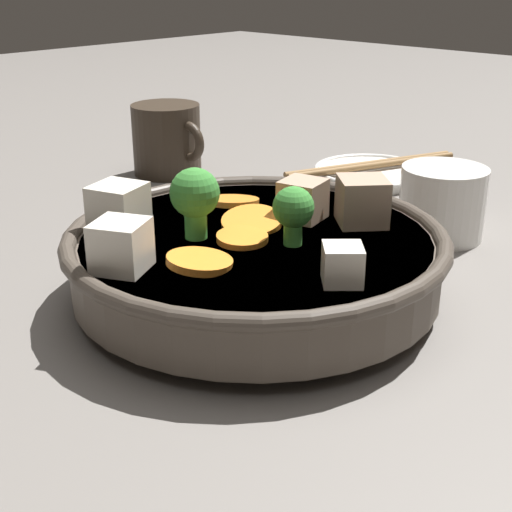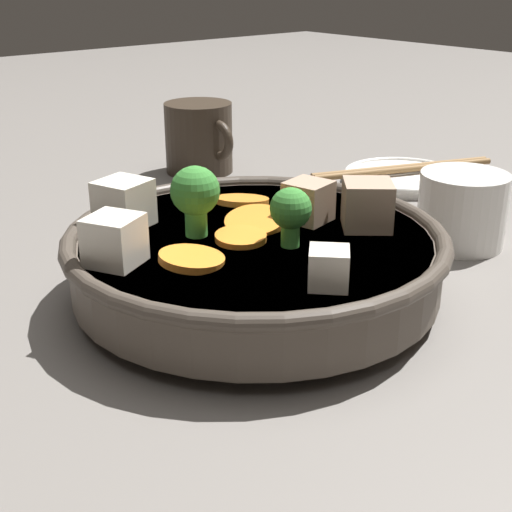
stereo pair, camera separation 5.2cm
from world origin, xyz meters
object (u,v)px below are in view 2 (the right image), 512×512
at_px(side_saucer, 403,177).
at_px(dark_mug, 200,138).
at_px(stirfry_bowl, 255,253).
at_px(chopsticks_pair, 403,168).
at_px(tea_cup, 462,209).

bearing_deg(side_saucer, dark_mug, -141.33).
relative_size(stirfry_bowl, chopsticks_pair, 1.32).
bearing_deg(dark_mug, stirfry_bowl, -29.45).
xyz_separation_m(stirfry_bowl, side_saucer, (-0.12, 0.32, -0.03)).
distance_m(stirfry_bowl, tea_cup, 0.21).
bearing_deg(side_saucer, chopsticks_pair, -90.00).
height_order(stirfry_bowl, dark_mug, stirfry_bowl).
distance_m(side_saucer, chopsticks_pair, 0.01).
distance_m(stirfry_bowl, side_saucer, 0.34).
bearing_deg(dark_mug, side_saucer, 38.67).
bearing_deg(tea_cup, side_saucer, 143.87).
bearing_deg(tea_cup, chopsticks_pair, 143.87).
xyz_separation_m(stirfry_bowl, dark_mug, (-0.30, 0.17, 0.00)).
relative_size(tea_cup, chopsticks_pair, 0.36).
xyz_separation_m(tea_cup, chopsticks_pair, (-0.15, 0.11, -0.02)).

